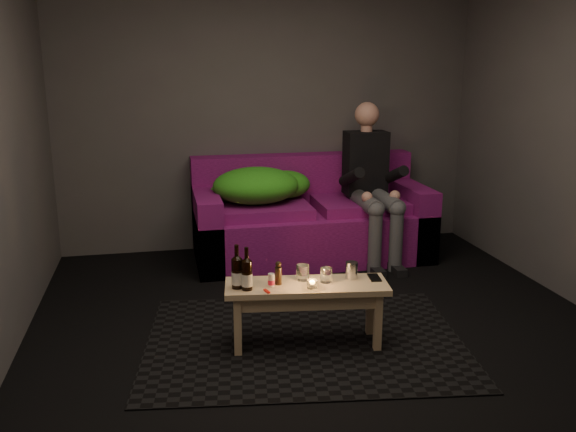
# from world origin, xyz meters

# --- Properties ---
(floor) EXTENTS (4.50, 4.50, 0.00)m
(floor) POSITION_xyz_m (0.00, 0.00, 0.00)
(floor) COLOR black
(floor) RESTS_ON ground
(room) EXTENTS (4.50, 4.50, 4.50)m
(room) POSITION_xyz_m (0.00, 0.47, 1.64)
(room) COLOR silver
(room) RESTS_ON ground
(rug) EXTENTS (2.26, 1.77, 0.01)m
(rug) POSITION_xyz_m (-0.17, 0.05, 0.00)
(rug) COLOR black
(rug) RESTS_ON floor
(sofa) EXTENTS (2.14, 0.96, 0.92)m
(sofa) POSITION_xyz_m (0.31, 1.82, 0.33)
(sofa) COLOR #620D51
(sofa) RESTS_ON floor
(green_blanket) EXTENTS (0.94, 0.64, 0.32)m
(green_blanket) POSITION_xyz_m (-0.16, 1.81, 0.69)
(green_blanket) COLOR #33961B
(green_blanket) RESTS_ON sofa
(person) EXTENTS (0.39, 0.89, 1.43)m
(person) POSITION_xyz_m (0.84, 1.65, 0.74)
(person) COLOR black
(person) RESTS_ON sofa
(coffee_table) EXTENTS (1.07, 0.47, 0.42)m
(coffee_table) POSITION_xyz_m (-0.17, -0.00, 0.35)
(coffee_table) COLOR #DCB381
(coffee_table) RESTS_ON rug
(beer_bottle_a) EXTENTS (0.07, 0.07, 0.28)m
(beer_bottle_a) POSITION_xyz_m (-0.61, 0.02, 0.53)
(beer_bottle_a) COLOR black
(beer_bottle_a) RESTS_ON coffee_table
(beer_bottle_b) EXTENTS (0.07, 0.07, 0.27)m
(beer_bottle_b) POSITION_xyz_m (-0.55, -0.02, 0.53)
(beer_bottle_b) COLOR black
(beer_bottle_b) RESTS_ON coffee_table
(salt_shaker) EXTENTS (0.05, 0.05, 0.09)m
(salt_shaker) POSITION_xyz_m (-0.40, -0.01, 0.47)
(salt_shaker) COLOR silver
(salt_shaker) RESTS_ON coffee_table
(pepper_mill) EXTENTS (0.05, 0.05, 0.12)m
(pepper_mill) POSITION_xyz_m (-0.35, 0.03, 0.48)
(pepper_mill) COLOR black
(pepper_mill) RESTS_ON coffee_table
(tumbler_back) EXTENTS (0.11, 0.11, 0.10)m
(tumbler_back) POSITION_xyz_m (-0.18, 0.07, 0.47)
(tumbler_back) COLOR white
(tumbler_back) RESTS_ON coffee_table
(tealight) EXTENTS (0.07, 0.07, 0.05)m
(tealight) POSITION_xyz_m (-0.15, -0.08, 0.45)
(tealight) COLOR white
(tealight) RESTS_ON coffee_table
(tumbler_front) EXTENTS (0.08, 0.08, 0.09)m
(tumbler_front) POSITION_xyz_m (-0.04, 0.00, 0.47)
(tumbler_front) COLOR white
(tumbler_front) RESTS_ON coffee_table
(steel_cup) EXTENTS (0.09, 0.09, 0.11)m
(steel_cup) POSITION_xyz_m (0.14, 0.04, 0.48)
(steel_cup) COLOR silver
(steel_cup) RESTS_ON coffee_table
(smartphone) EXTENTS (0.09, 0.15, 0.01)m
(smartphone) POSITION_xyz_m (0.29, 0.01, 0.43)
(smartphone) COLOR black
(smartphone) RESTS_ON coffee_table
(red_lighter) EXTENTS (0.03, 0.07, 0.01)m
(red_lighter) POSITION_xyz_m (-0.44, -0.09, 0.43)
(red_lighter) COLOR red
(red_lighter) RESTS_ON coffee_table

